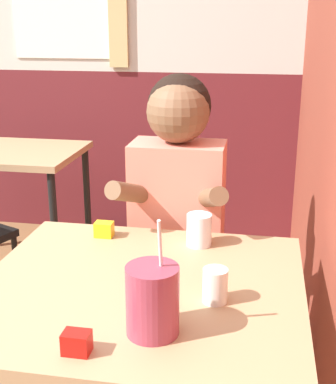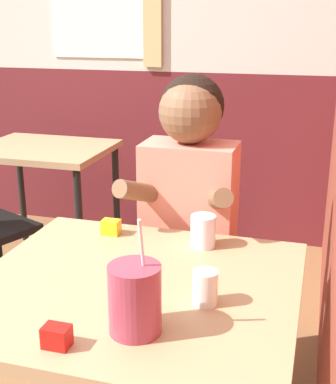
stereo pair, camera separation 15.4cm
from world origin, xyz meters
name	(u,v)px [view 1 (the left image)]	position (x,y,z in m)	size (l,w,h in m)	color
brick_wall_right	(335,38)	(1.20, 1.25, 1.35)	(0.08, 4.49, 2.70)	brown
back_wall	(115,30)	(-0.01, 2.52, 1.36)	(5.35, 0.09, 2.70)	silver
main_table	(140,307)	(0.65, 0.36, 0.66)	(0.89, 0.83, 0.73)	tan
background_table	(13,166)	(-0.42, 1.80, 0.63)	(0.75, 0.61, 0.73)	tan
person_seated	(177,226)	(0.66, 0.94, 0.68)	(0.42, 0.42, 1.24)	#EA7F6B
cocktail_pitcher	(153,300)	(0.73, 0.14, 0.81)	(0.12, 0.12, 0.29)	#99384C
glass_near_pitcher	(199,230)	(0.77, 0.67, 0.78)	(0.08, 0.08, 0.10)	silver
glass_center	(215,285)	(0.86, 0.31, 0.77)	(0.07, 0.07, 0.09)	silver
condiment_ketchup	(77,343)	(0.58, 0.04, 0.75)	(0.06, 0.04, 0.05)	#B7140F
condiment_mustard	(104,229)	(0.45, 0.68, 0.75)	(0.06, 0.04, 0.05)	yellow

